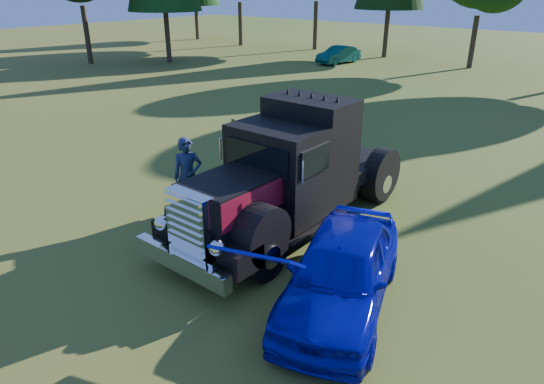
{
  "coord_description": "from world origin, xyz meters",
  "views": [
    {
      "loc": [
        7.1,
        -5.54,
        5.49
      ],
      "look_at": [
        1.03,
        1.86,
        1.32
      ],
      "focal_mm": 32.0,
      "sensor_mm": 36.0,
      "label": 1
    }
  ],
  "objects": [
    {
      "name": "distant_teal_car",
      "position": [
        -12.09,
        25.48,
        0.61
      ],
      "size": [
        1.75,
        3.83,
        1.22
      ],
      "primitive_type": "imported",
      "rotation": [
        0.0,
        0.0,
        -0.13
      ],
      "color": "#0A383D",
      "rests_on": "ground"
    },
    {
      "name": "diamond_t_truck",
      "position": [
        0.7,
        2.84,
        1.28
      ],
      "size": [
        3.3,
        7.16,
        3.0
      ],
      "color": "black",
      "rests_on": "ground"
    },
    {
      "name": "ground",
      "position": [
        0.0,
        0.0,
        0.0
      ],
      "size": [
        120.0,
        120.0,
        0.0
      ],
      "primitive_type": "plane",
      "color": "#32601C",
      "rests_on": "ground"
    },
    {
      "name": "spectator_far",
      "position": [
        -0.89,
        2.92,
        0.88
      ],
      "size": [
        1.08,
        1.07,
        1.76
      ],
      "primitive_type": "imported",
      "rotation": [
        0.0,
        0.0,
        0.75
      ],
      "color": "#1C2742",
      "rests_on": "ground"
    },
    {
      "name": "spectator_near",
      "position": [
        -1.7,
        1.86,
        1.0
      ],
      "size": [
        0.81,
        0.87,
        2.0
      ],
      "primitive_type": "imported",
      "rotation": [
        0.0,
        0.0,
        0.96
      ],
      "color": "navy",
      "rests_on": "ground"
    },
    {
      "name": "hotrod_coupe",
      "position": [
        3.37,
        0.95,
        0.74
      ],
      "size": [
        3.04,
        4.62,
        1.89
      ],
      "color": "#0838B7",
      "rests_on": "ground"
    }
  ]
}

